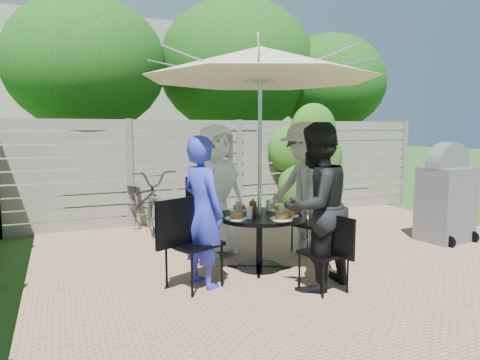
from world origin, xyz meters
name	(u,v)px	position (x,y,z in m)	size (l,w,h in m)	color
backyard_envelope	(158,102)	(0.09, 10.29, 2.61)	(60.00, 60.00, 5.00)	#295219
patio_table	(259,231)	(-0.94, 0.14, 0.47)	(1.29, 1.29, 0.67)	black
umbrella	(260,63)	(-0.94, 0.14, 2.42)	(3.40, 3.40, 2.61)	silver
chair_back	(210,230)	(-1.25, 1.06, 0.30)	(0.65, 0.77, 1.01)	black
person_back	(216,190)	(-1.20, 0.93, 0.87)	(0.85, 0.55, 1.74)	white
chair_left	(193,261)	(-1.86, -0.16, 0.30)	(0.75, 0.63, 0.99)	black
person_left	(203,212)	(-1.73, -0.12, 0.81)	(0.59, 0.39, 1.61)	#2B33BD
chair_front	(324,268)	(-0.64, -0.77, 0.25)	(0.47, 0.63, 0.83)	black
person_front	(315,207)	(-0.68, -0.64, 0.87)	(0.85, 0.66, 1.75)	black
chair_right	(311,236)	(-0.03, 0.45, 0.25)	(0.63, 0.52, 0.83)	black
person_right	(305,190)	(-0.15, 0.41, 0.89)	(1.14, 0.66, 1.77)	#A8A6A3
plate_back	(239,208)	(-1.05, 0.49, 0.69)	(0.26, 0.26, 0.06)	white
plate_left	(237,217)	(-1.28, 0.03, 0.69)	(0.26, 0.26, 0.06)	white
plate_front	(282,217)	(-0.83, -0.20, 0.69)	(0.26, 0.26, 0.06)	white
plate_right	(280,209)	(-0.60, 0.26, 0.69)	(0.26, 0.26, 0.06)	white
plate_extra	(289,214)	(-0.67, -0.08, 0.69)	(0.24, 0.24, 0.06)	white
glass_back	(238,207)	(-1.12, 0.36, 0.74)	(0.07, 0.07, 0.14)	silver
glass_left	(249,213)	(-1.15, -0.04, 0.74)	(0.07, 0.07, 0.14)	silver
glass_front	(282,211)	(-0.76, -0.07, 0.74)	(0.07, 0.07, 0.14)	silver
glass_right	(269,205)	(-0.73, 0.33, 0.74)	(0.07, 0.07, 0.14)	silver
syrup_jug	(253,208)	(-1.01, 0.17, 0.75)	(0.09, 0.09, 0.16)	#59280C
coffee_cup	(253,206)	(-0.91, 0.38, 0.73)	(0.08, 0.08, 0.12)	#C6B293
bicycle	(142,200)	(-1.88, 2.60, 0.53)	(0.70, 2.00, 1.05)	#333338
bbq_grill	(446,197)	(2.17, 0.22, 0.68)	(0.79, 0.64, 1.48)	#55555A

